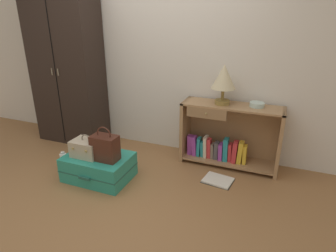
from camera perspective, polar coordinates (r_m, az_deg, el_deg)
name	(u,v)px	position (r m, az deg, el deg)	size (l,w,h in m)	color
ground_plane	(103,203)	(3.00, -12.73, -14.68)	(9.00, 9.00, 0.00)	olive
back_wall	(162,51)	(3.78, -1.29, 14.70)	(6.40, 0.10, 2.60)	silver
wardrobe	(67,69)	(4.25, -19.32, 10.63)	(0.95, 0.47, 2.06)	black
bookshelf	(227,137)	(3.54, 11.56, -2.14)	(1.16, 0.36, 0.76)	#A37A51
table_lamp	(224,78)	(3.32, 10.98, 9.22)	(0.27, 0.27, 0.46)	olive
bowl	(257,105)	(3.38, 17.19, 4.07)	(0.16, 0.16, 0.05)	silver
suitcase_large	(99,167)	(3.35, -13.52, -7.84)	(0.72, 0.52, 0.28)	teal
train_case	(87,148)	(3.28, -15.81, -4.18)	(0.31, 0.24, 0.25)	#B7A88E
handbag	(105,148)	(3.12, -12.36, -4.19)	(0.28, 0.17, 0.38)	#472319
bottle	(64,160)	(3.70, -19.94, -6.41)	(0.08, 0.08, 0.21)	white
open_book_on_floor	(218,180)	(3.31, 9.84, -10.52)	(0.35, 0.29, 0.02)	white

